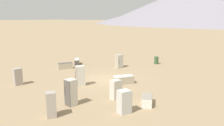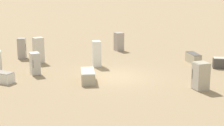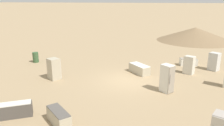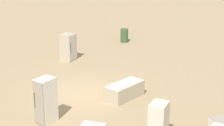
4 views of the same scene
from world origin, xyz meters
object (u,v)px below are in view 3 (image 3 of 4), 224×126
at_px(discarded_fridge_0, 167,78).
at_px(discarded_fridge_5, 59,117).
at_px(rusty_barrel, 36,57).
at_px(discarded_fridge_3, 189,65).
at_px(discarded_fridge_10, 139,69).
at_px(discarded_fridge_4, 214,62).
at_px(discarded_fridge_1, 54,69).
at_px(discarded_fridge_8, 12,110).
at_px(discarded_fridge_2, 188,62).

distance_m(discarded_fridge_0, discarded_fridge_5, 7.03).
height_order(discarded_fridge_0, rusty_barrel, discarded_fridge_0).
xyz_separation_m(discarded_fridge_3, discarded_fridge_10, (-1.19, 3.69, -0.36)).
height_order(discarded_fridge_0, discarded_fridge_4, discarded_fridge_0).
distance_m(discarded_fridge_1, discarded_fridge_8, 5.54).
relative_size(discarded_fridge_1, discarded_fridge_2, 0.98).
height_order(discarded_fridge_2, discarded_fridge_3, discarded_fridge_3).
height_order(discarded_fridge_1, discarded_fridge_5, discarded_fridge_1).
bearing_deg(discarded_fridge_8, discarded_fridge_5, 58.19).
height_order(discarded_fridge_4, discarded_fridge_5, discarded_fridge_4).
xyz_separation_m(discarded_fridge_5, discarded_fridge_10, (8.56, -1.89, 0.00)).
height_order(discarded_fridge_1, discarded_fridge_4, discarded_fridge_1).
distance_m(discarded_fridge_1, discarded_fridge_2, 11.57).
distance_m(discarded_fridge_3, rusty_barrel, 13.57).
distance_m(discarded_fridge_4, discarded_fridge_10, 6.28).
bearing_deg(discarded_fridge_1, discarded_fridge_3, 53.54).
bearing_deg(discarded_fridge_8, discarded_fridge_2, 110.15).
relative_size(discarded_fridge_0, discarded_fridge_1, 1.14).
bearing_deg(discarded_fridge_8, discarded_fridge_3, 104.06).
bearing_deg(discarded_fridge_4, discarded_fridge_0, -178.06).
relative_size(discarded_fridge_2, discarded_fridge_8, 0.86).
bearing_deg(discarded_fridge_10, discarded_fridge_1, -18.85).
distance_m(discarded_fridge_3, discarded_fridge_4, 2.52).
bearing_deg(discarded_fridge_10, discarded_fridge_5, 27.53).
xyz_separation_m(discarded_fridge_0, discarded_fridge_8, (-5.75, 6.84, -0.52)).
bearing_deg(discarded_fridge_3, discarded_fridge_4, -27.21).
bearing_deg(discarded_fridge_0, discarded_fridge_5, -3.17).
height_order(discarded_fridge_4, discarded_fridge_10, discarded_fridge_4).
xyz_separation_m(discarded_fridge_1, discarded_fridge_8, (-5.40, -1.17, -0.41)).
bearing_deg(discarded_fridge_8, discarded_fridge_10, 116.47).
xyz_separation_m(discarded_fridge_2, rusty_barrel, (-3.70, 13.45, 0.16)).
xyz_separation_m(discarded_fridge_4, discarded_fridge_10, (-2.81, 5.61, -0.39)).
bearing_deg(discarded_fridge_0, discarded_fridge_4, -173.80).
relative_size(discarded_fridge_3, discarded_fridge_8, 0.77).
distance_m(discarded_fridge_0, discarded_fridge_2, 6.76).
bearing_deg(discarded_fridge_10, discarded_fridge_2, 174.75).
height_order(discarded_fridge_0, discarded_fridge_8, discarded_fridge_0).
height_order(discarded_fridge_3, rusty_barrel, discarded_fridge_3).
bearing_deg(discarded_fridge_2, discarded_fridge_3, 163.60).
distance_m(discarded_fridge_4, discarded_fridge_5, 13.63).
xyz_separation_m(discarded_fridge_2, discarded_fridge_4, (-0.78, -1.98, 0.43)).
bearing_deg(discarded_fridge_5, discarded_fridge_3, 5.39).
xyz_separation_m(discarded_fridge_0, discarded_fridge_1, (-0.35, 8.01, -0.11)).
bearing_deg(discarded_fridge_2, discarded_fridge_5, 137.77).
distance_m(discarded_fridge_5, rusty_barrel, 11.59).
height_order(discarded_fridge_0, discarded_fridge_3, discarded_fridge_0).
relative_size(discarded_fridge_2, rusty_barrel, 1.68).
relative_size(discarded_fridge_2, discarded_fridge_5, 0.94).
xyz_separation_m(discarded_fridge_0, discarded_fridge_3, (4.22, -1.27, -0.18)).
xyz_separation_m(discarded_fridge_2, discarded_fridge_5, (-12.16, 5.52, 0.04)).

